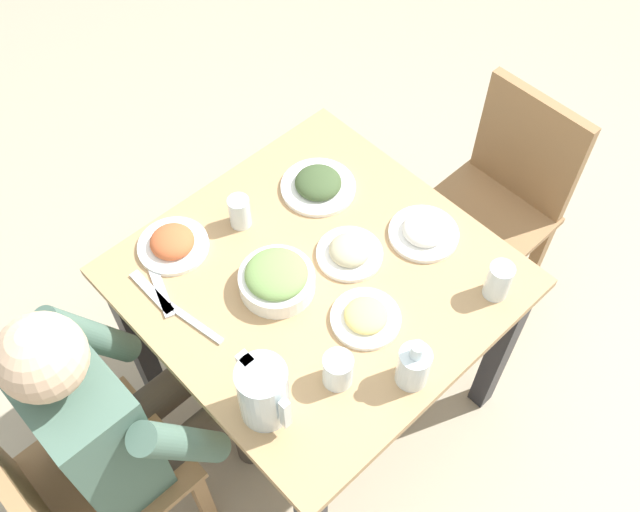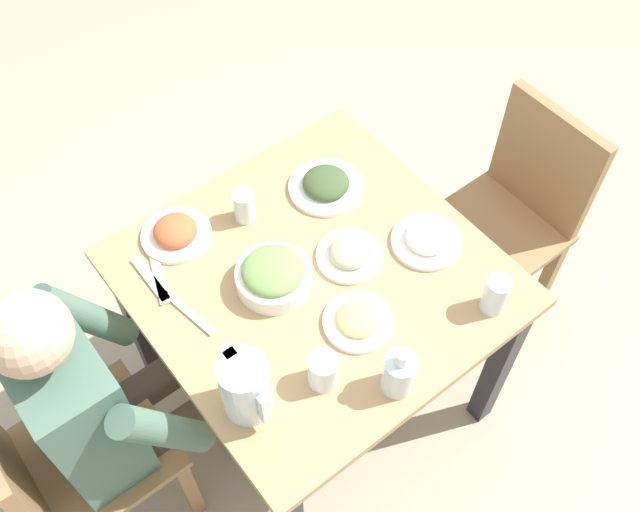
{
  "view_description": "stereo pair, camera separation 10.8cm",
  "coord_description": "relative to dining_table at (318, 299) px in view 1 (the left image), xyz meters",
  "views": [
    {
      "loc": [
        0.8,
        -0.74,
        2.37
      ],
      "look_at": [
        -0.04,
        0.05,
        0.75
      ],
      "focal_mm": 40.62,
      "sensor_mm": 36.0,
      "label": 1
    },
    {
      "loc": [
        0.87,
        -0.66,
        2.37
      ],
      "look_at": [
        -0.04,
        0.05,
        0.75
      ],
      "focal_mm": 40.62,
      "sensor_mm": 36.0,
      "label": 2
    }
  ],
  "objects": [
    {
      "name": "plate_rice_curry",
      "position": [
        -0.34,
        -0.23,
        0.14
      ],
      "size": [
        0.2,
        0.2,
        0.06
      ],
      "color": "white",
      "rests_on": "dining_table"
    },
    {
      "name": "ground_plane",
      "position": [
        0.0,
        0.0,
        -0.63
      ],
      "size": [
        8.0,
        8.0,
        0.0
      ],
      "primitive_type": "plane",
      "color": "tan"
    },
    {
      "name": "water_glass_near_right",
      "position": [
        0.26,
        -0.18,
        0.17
      ],
      "size": [
        0.07,
        0.07,
        0.1
      ],
      "primitive_type": "cylinder",
      "color": "silver",
      "rests_on": "dining_table"
    },
    {
      "name": "plate_dolmas",
      "position": [
        -0.22,
        0.21,
        0.14
      ],
      "size": [
        0.22,
        0.22,
        0.06
      ],
      "color": "white",
      "rests_on": "dining_table"
    },
    {
      "name": "chair_near",
      "position": [
        -0.09,
        -0.8,
        -0.15
      ],
      "size": [
        0.4,
        0.4,
        0.86
      ],
      "color": "#997047",
      "rests_on": "ground_plane"
    },
    {
      "name": "fork_near",
      "position": [
        -0.24,
        -0.34,
        0.13
      ],
      "size": [
        0.17,
        0.08,
        0.01
      ],
      "primitive_type": "cube",
      "rotation": [
        0.0,
        0.0,
        -0.35
      ],
      "color": "silver",
      "rests_on": "dining_table"
    },
    {
      "name": "diner_near",
      "position": [
        -0.09,
        -0.6,
        0.0
      ],
      "size": [
        0.48,
        0.53,
        1.15
      ],
      "color": "#4C6B5B",
      "rests_on": "ground_plane"
    },
    {
      "name": "water_glass_near_left",
      "position": [
        0.36,
        0.3,
        0.18
      ],
      "size": [
        0.07,
        0.07,
        0.11
      ],
      "primitive_type": "cylinder",
      "color": "silver",
      "rests_on": "dining_table"
    },
    {
      "name": "plate_yoghurt",
      "position": [
        0.11,
        0.31,
        0.14
      ],
      "size": [
        0.2,
        0.2,
        0.06
      ],
      "color": "white",
      "rests_on": "dining_table"
    },
    {
      "name": "dining_table",
      "position": [
        0.0,
        0.0,
        0.0
      ],
      "size": [
        0.92,
        0.92,
        0.75
      ],
      "color": "tan",
      "rests_on": "ground_plane"
    },
    {
      "name": "salad_bowl",
      "position": [
        -0.04,
        -0.11,
        0.17
      ],
      "size": [
        0.2,
        0.2,
        0.09
      ],
      "color": "white",
      "rests_on": "dining_table"
    },
    {
      "name": "chair_far",
      "position": [
        0.06,
        0.8,
        -0.15
      ],
      "size": [
        0.4,
        0.4,
        0.86
      ],
      "color": "#997047",
      "rests_on": "ground_plane"
    },
    {
      "name": "water_pitcher",
      "position": [
        0.2,
        -0.36,
        0.22
      ],
      "size": [
        0.16,
        0.12,
        0.19
      ],
      "color": "silver",
      "rests_on": "dining_table"
    },
    {
      "name": "water_glass_center",
      "position": [
        -0.28,
        -0.04,
        0.17
      ],
      "size": [
        0.06,
        0.06,
        0.1
      ],
      "primitive_type": "cylinder",
      "color": "silver",
      "rests_on": "dining_table"
    },
    {
      "name": "plate_beans",
      "position": [
        0.01,
        0.11,
        0.14
      ],
      "size": [
        0.18,
        0.18,
        0.05
      ],
      "color": "white",
      "rests_on": "dining_table"
    },
    {
      "name": "plate_fries",
      "position": [
        0.19,
        -0.01,
        0.14
      ],
      "size": [
        0.18,
        0.18,
        0.04
      ],
      "color": "white",
      "rests_on": "dining_table"
    },
    {
      "name": "knife_near",
      "position": [
        -0.11,
        -0.34,
        0.13
      ],
      "size": [
        0.19,
        0.05,
        0.01
      ],
      "primitive_type": "cube",
      "rotation": [
        0.0,
        0.0,
        0.17
      ],
      "color": "silver",
      "rests_on": "dining_table"
    },
    {
      "name": "oil_carafe",
      "position": [
        0.38,
        -0.04,
        0.18
      ],
      "size": [
        0.08,
        0.08,
        0.16
      ],
      "color": "silver",
      "rests_on": "dining_table"
    },
    {
      "name": "fork_far",
      "position": [
        -0.26,
        -0.36,
        0.13
      ],
      "size": [
        0.17,
        0.03,
        0.01
      ],
      "primitive_type": "cube",
      "rotation": [
        0.0,
        0.0,
        -0.01
      ],
      "color": "silver",
      "rests_on": "dining_table"
    }
  ]
}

